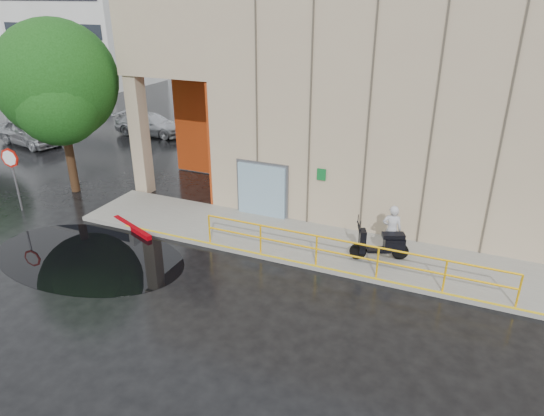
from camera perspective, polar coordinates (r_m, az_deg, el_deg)
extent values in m
plane|color=black|center=(14.33, -11.87, -10.26)|extent=(120.00, 120.00, 0.00)
cube|color=gray|center=(16.37, 9.00, -5.07)|extent=(20.00, 3.00, 0.15)
cube|color=tan|center=(20.91, 19.85, 11.70)|extent=(16.00, 10.00, 8.00)
cube|color=tan|center=(23.42, -5.84, 20.30)|extent=(4.00, 10.00, 3.00)
cube|color=tan|center=(21.14, -15.30, 8.19)|extent=(0.60, 0.60, 5.00)
cube|color=#A8300F|center=(22.73, -7.26, 9.90)|extent=(3.80, 0.15, 4.90)
cube|color=#A8300F|center=(20.32, -4.93, 8.33)|extent=(0.10, 3.50, 4.90)
cube|color=#88A7B9|center=(18.22, -1.25, 2.06)|extent=(1.90, 0.10, 2.00)
cube|color=slate|center=(18.28, -1.15, 2.15)|extent=(2.10, 0.06, 2.20)
cube|color=#0E6227|center=(17.17, 5.83, 3.94)|extent=(0.32, 0.04, 0.42)
cylinder|color=#FFB90D|center=(14.65, 8.84, -3.94)|extent=(9.50, 0.06, 0.06)
cylinder|color=#FFB90D|center=(14.87, 8.74, -5.47)|extent=(9.50, 0.06, 0.06)
imported|color=#B7B6BC|center=(15.96, 13.90, -2.55)|extent=(0.68, 0.50, 1.71)
cylinder|color=black|center=(15.72, 10.08, -5.03)|extent=(0.54, 0.31, 0.54)
cylinder|color=black|center=(15.99, 14.83, -4.96)|extent=(0.54, 0.31, 0.54)
cylinder|color=slate|center=(21.41, -27.87, 2.52)|extent=(0.07, 0.07, 2.25)
cylinder|color=#AB1209|center=(21.07, -28.48, 5.20)|extent=(0.77, 0.16, 0.78)
cylinder|color=white|center=(21.06, -28.54, 5.18)|extent=(0.61, 0.10, 0.61)
cube|color=#900008|center=(18.46, -16.15, -2.22)|extent=(2.29, 1.08, 0.18)
cube|color=black|center=(17.15, -20.79, -5.32)|extent=(7.00, 4.36, 0.01)
imported|color=#B7B9BF|center=(31.05, -26.67, 7.99)|extent=(4.60, 2.53, 1.48)
imported|color=white|center=(34.67, -26.97, 9.28)|extent=(4.36, 3.02, 1.36)
imported|color=#B9BCC1|center=(30.86, -14.10, 9.55)|extent=(4.58, 2.10, 1.30)
cylinder|color=black|center=(22.45, -22.69, 5.81)|extent=(0.36, 0.36, 3.31)
sphere|color=#265417|center=(21.79, -24.00, 13.55)|extent=(4.80, 4.80, 4.80)
sphere|color=#265417|center=(21.08, -23.86, 11.27)|extent=(3.36, 3.36, 3.36)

